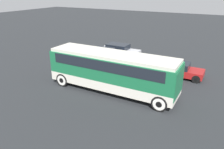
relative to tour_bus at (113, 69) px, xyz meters
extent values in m
plane|color=#26282B|center=(-0.10, 0.00, -1.85)|extent=(120.00, 120.00, 0.00)
cube|color=silver|center=(-0.10, 0.00, -1.03)|extent=(10.00, 2.49, 0.71)
cube|color=#19663D|center=(-0.10, 0.00, 0.16)|extent=(10.00, 2.49, 1.67)
cube|color=black|center=(-0.10, 0.00, 0.57)|extent=(8.80, 2.53, 0.75)
cube|color=beige|center=(-0.10, 0.00, 1.10)|extent=(9.80, 2.29, 0.22)
cube|color=#19663D|center=(4.75, 0.00, -0.08)|extent=(0.36, 2.39, 1.91)
cylinder|color=black|center=(4.04, -1.14, -1.31)|extent=(1.08, 0.28, 1.08)
cylinder|color=silver|center=(4.04, -1.14, -1.31)|extent=(0.84, 0.30, 0.84)
cylinder|color=black|center=(4.04, -1.14, -1.31)|extent=(0.41, 0.32, 0.41)
cylinder|color=black|center=(4.04, 1.14, -1.31)|extent=(1.08, 0.28, 1.08)
cylinder|color=silver|center=(4.04, 1.14, -1.31)|extent=(0.84, 0.30, 0.84)
cylinder|color=black|center=(4.04, 1.14, -1.31)|extent=(0.41, 0.32, 0.41)
cylinder|color=black|center=(-4.07, -1.14, -1.31)|extent=(1.08, 0.28, 1.08)
cylinder|color=silver|center=(-4.07, -1.14, -1.31)|extent=(0.84, 0.30, 0.84)
cylinder|color=black|center=(-4.07, -1.14, -1.31)|extent=(0.41, 0.32, 0.41)
cylinder|color=black|center=(-4.07, 1.14, -1.31)|extent=(1.08, 0.28, 1.08)
cylinder|color=silver|center=(-4.07, 1.14, -1.31)|extent=(0.84, 0.30, 0.84)
cylinder|color=black|center=(-4.07, 1.14, -1.31)|extent=(0.41, 0.32, 0.41)
cube|color=maroon|center=(3.60, 5.54, -1.31)|extent=(4.53, 1.74, 0.55)
cube|color=black|center=(3.42, 5.54, -0.78)|extent=(2.36, 1.57, 0.52)
cylinder|color=black|center=(5.38, 4.76, -1.50)|extent=(0.69, 0.22, 0.69)
cylinder|color=black|center=(5.38, 4.76, -1.50)|extent=(0.26, 0.26, 0.26)
cylinder|color=black|center=(5.38, 6.32, -1.50)|extent=(0.69, 0.22, 0.69)
cylinder|color=black|center=(5.38, 6.32, -1.50)|extent=(0.26, 0.26, 0.26)
cylinder|color=black|center=(1.81, 4.76, -1.50)|extent=(0.69, 0.22, 0.69)
cylinder|color=black|center=(1.81, 4.76, -1.50)|extent=(0.26, 0.26, 0.26)
cylinder|color=black|center=(1.81, 6.32, -1.50)|extent=(0.69, 0.22, 0.69)
cylinder|color=black|center=(1.81, 6.32, -1.50)|extent=(0.26, 0.26, 0.26)
cube|color=navy|center=(-4.54, 6.27, -1.27)|extent=(4.28, 1.77, 0.66)
cube|color=black|center=(-4.71, 6.27, -0.70)|extent=(2.23, 1.59, 0.48)
cylinder|color=black|center=(-2.87, 5.48, -1.51)|extent=(0.67, 0.22, 0.67)
cylinder|color=black|center=(-2.87, 5.48, -1.51)|extent=(0.26, 0.26, 0.26)
cylinder|color=black|center=(-2.87, 7.06, -1.51)|extent=(0.67, 0.22, 0.67)
cylinder|color=black|center=(-2.87, 7.06, -1.51)|extent=(0.26, 0.26, 0.26)
cylinder|color=black|center=(-6.21, 5.48, -1.51)|extent=(0.67, 0.22, 0.67)
cylinder|color=black|center=(-6.21, 5.48, -1.51)|extent=(0.26, 0.26, 0.26)
cylinder|color=black|center=(-6.21, 7.06, -1.51)|extent=(0.67, 0.22, 0.67)
cylinder|color=black|center=(-6.21, 7.06, -1.51)|extent=(0.26, 0.26, 0.26)
cube|color=#BCBCC1|center=(-3.90, 8.70, -1.32)|extent=(4.78, 1.83, 0.58)
cube|color=black|center=(-4.09, 8.70, -0.74)|extent=(2.48, 1.65, 0.57)
cylinder|color=black|center=(-1.96, 7.88, -1.52)|extent=(0.64, 0.22, 0.64)
cylinder|color=black|center=(-1.96, 7.88, -1.52)|extent=(0.24, 0.26, 0.24)
cylinder|color=black|center=(-1.96, 9.53, -1.52)|extent=(0.64, 0.22, 0.64)
cylinder|color=black|center=(-1.96, 9.53, -1.52)|extent=(0.24, 0.26, 0.24)
cylinder|color=black|center=(-5.84, 7.88, -1.52)|extent=(0.64, 0.22, 0.64)
cylinder|color=black|center=(-5.84, 7.88, -1.52)|extent=(0.24, 0.26, 0.24)
cylinder|color=black|center=(-5.84, 9.53, -1.52)|extent=(0.64, 0.22, 0.64)
cylinder|color=black|center=(-5.84, 9.53, -1.52)|extent=(0.24, 0.26, 0.24)
camera|label=1|loc=(7.34, -13.49, 5.67)|focal=35.00mm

